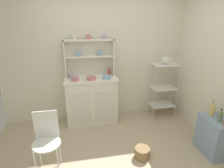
{
  "coord_description": "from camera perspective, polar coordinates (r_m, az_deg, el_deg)",
  "views": [
    {
      "loc": [
        -0.5,
        -1.93,
        2.0
      ],
      "look_at": [
        0.09,
        1.12,
        0.86
      ],
      "focal_mm": 30.07,
      "sensor_mm": 36.0,
      "label": 1
    }
  ],
  "objects": [
    {
      "name": "bowl_mixing_large",
      "position": [
        3.4,
        -11.13,
        1.49
      ],
      "size": [
        0.14,
        0.14,
        0.06
      ],
      "primitive_type": "cylinder",
      "color": "#D17A84",
      "rests_on": "hutch_cabinet"
    },
    {
      "name": "porcelain_teapot",
      "position": [
        3.76,
        16.04,
        6.92
      ],
      "size": [
        0.24,
        0.15,
        0.17
      ],
      "color": "white",
      "rests_on": "bakers_rack"
    },
    {
      "name": "flower_vase",
      "position": [
        3.19,
        28.2,
        -6.71
      ],
      "size": [
        0.08,
        0.08,
        0.32
      ],
      "color": "#DBB760",
      "rests_on": "side_shelf_blue"
    },
    {
      "name": "cup_cream_0",
      "position": [
        3.44,
        -11.49,
        13.79
      ],
      "size": [
        0.09,
        0.08,
        0.08
      ],
      "color": "silver",
      "rests_on": "hutch_shelf_unit"
    },
    {
      "name": "cup_rose_1",
      "position": [
        3.45,
        -7.19,
        14.02
      ],
      "size": [
        0.09,
        0.08,
        0.08
      ],
      "color": "#D17A84",
      "rests_on": "hutch_shelf_unit"
    },
    {
      "name": "oil_bottle",
      "position": [
        3.08,
        30.03,
        -8.47
      ],
      "size": [
        0.06,
        0.06,
        0.2
      ],
      "color": "#6B8C60",
      "rests_on": "side_shelf_blue"
    },
    {
      "name": "hutch_cabinet",
      "position": [
        3.65,
        -6.17,
        -4.84
      ],
      "size": [
        0.98,
        0.45,
        0.9
      ],
      "color": "white",
      "rests_on": "ground"
    },
    {
      "name": "hutch_shelf_unit",
      "position": [
        3.54,
        -6.92,
        8.75
      ],
      "size": [
        0.91,
        0.18,
        0.69
      ],
      "color": "silver",
      "rests_on": "hutch_cabinet"
    },
    {
      "name": "utensil_jar",
      "position": [
        3.53,
        -12.39,
        2.65
      ],
      "size": [
        0.08,
        0.08,
        0.25
      ],
      "color": "#B2B7C6",
      "rests_on": "hutch_cabinet"
    },
    {
      "name": "bowl_cream_small",
      "position": [
        3.44,
        -1.63,
        2.09
      ],
      "size": [
        0.16,
        0.16,
        0.06
      ],
      "primitive_type": "cylinder",
      "color": "#8EB2D1",
      "rests_on": "hutch_cabinet"
    },
    {
      "name": "side_shelf_blue",
      "position": [
        3.29,
        28.35,
        -13.79
      ],
      "size": [
        0.28,
        0.48,
        0.58
      ],
      "primitive_type": "cube",
      "color": "#849EBC",
      "rests_on": "ground"
    },
    {
      "name": "bakers_rack",
      "position": [
        3.9,
        15.34,
        -0.39
      ],
      "size": [
        0.48,
        0.34,
        1.11
      ],
      "color": "silver",
      "rests_on": "ground"
    },
    {
      "name": "jam_bottle",
      "position": [
        3.59,
        -0.86,
        3.58
      ],
      "size": [
        0.06,
        0.06,
        0.18
      ],
      "color": "#B74C47",
      "rests_on": "hutch_cabinet"
    },
    {
      "name": "floor_basket",
      "position": [
        3.0,
        9.18,
        -19.9
      ],
      "size": [
        0.23,
        0.23,
        0.16
      ],
      "primitive_type": "cylinder",
      "color": "#93754C",
      "rests_on": "ground"
    },
    {
      "name": "wire_chair",
      "position": [
        2.66,
        -19.29,
        -14.88
      ],
      "size": [
        0.36,
        0.36,
        0.85
      ],
      "rotation": [
        0.0,
        0.0,
        -0.44
      ],
      "color": "white",
      "rests_on": "ground"
    },
    {
      "name": "bowl_floral_medium",
      "position": [
        3.41,
        -6.35,
        1.78
      ],
      "size": [
        0.17,
        0.17,
        0.06
      ],
      "primitive_type": "cylinder",
      "color": "#D17A84",
      "rests_on": "hutch_cabinet"
    },
    {
      "name": "cup_lilac_2",
      "position": [
        3.48,
        -2.46,
        14.24
      ],
      "size": [
        0.08,
        0.07,
        0.09
      ],
      "color": "#B79ECC",
      "rests_on": "hutch_shelf_unit"
    },
    {
      "name": "wall_back",
      "position": [
        3.67,
        -2.87,
        8.41
      ],
      "size": [
        3.84,
        0.05,
        2.5
      ],
      "primitive_type": "cube",
      "color": "silver",
      "rests_on": "ground"
    }
  ]
}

